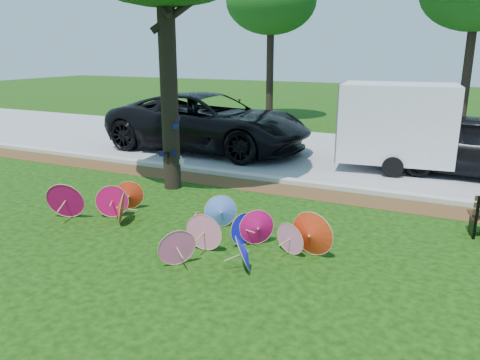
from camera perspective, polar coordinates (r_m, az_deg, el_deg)
The scene contains 8 objects.
ground at distance 8.69m, azimuth -8.80°, elevation -8.58°, with size 90.00×90.00×0.00m, color black.
mulch_strip at distance 12.41m, azimuth 2.90°, elevation -0.90°, with size 90.00×1.00×0.01m, color #472D16.
curb at distance 13.02m, azimuth 4.09°, elevation 0.12°, with size 90.00×0.30×0.12m, color #B7B5AD.
street at distance 16.86m, azimuth 9.30°, elevation 3.35°, with size 90.00×8.00×0.01m, color gray.
parasol_pile at distance 9.15m, azimuth -6.61°, elevation -4.79°, with size 6.21×2.49×0.85m.
black_van at distance 16.90m, azimuth -3.88°, elevation 7.06°, with size 3.39×7.36×2.04m, color black.
dark_pickup at distance 14.94m, azimuth 27.06°, elevation 3.76°, with size 2.12×5.27×1.80m, color black.
cargo_trailer at distance 14.80m, azimuth 18.58°, elevation 6.67°, with size 3.24×2.05×2.87m, color silver.
Camera 1 is at (4.56, -6.49, 3.54)m, focal length 35.00 mm.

